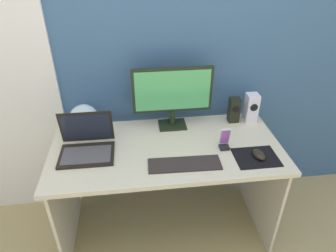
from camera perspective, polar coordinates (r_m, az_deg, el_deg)
name	(u,v)px	position (r m, az deg, el deg)	size (l,w,h in m)	color
ground_plane	(167,226)	(2.34, -0.27, -18.27)	(8.00, 8.00, 0.00)	tan
wall_back	(158,40)	(1.97, -1.81, 15.78)	(6.00, 0.04, 2.50)	#3A5E86
desk	(166,166)	(1.93, -0.31, -7.47)	(1.39, 0.66, 0.72)	beige
monitor	(173,94)	(1.93, 0.87, 5.97)	(0.51, 0.14, 0.41)	black
speaker_right	(251,107)	(2.13, 15.35, 3.37)	(0.08, 0.09, 0.19)	white
speaker_near_monitor	(234,110)	(2.10, 12.29, 2.98)	(0.07, 0.07, 0.17)	black
laptop	(87,145)	(1.84, -15.00, -3.52)	(0.31, 0.26, 0.23)	black
fishbowl	(84,119)	(2.02, -15.47, 1.32)	(0.19, 0.19, 0.19)	silver
keyboard_external	(185,164)	(1.71, 3.13, -7.16)	(0.41, 0.13, 0.01)	#2C2524
mousepad	(256,157)	(1.83, 16.19, -5.65)	(0.25, 0.20, 0.00)	black
mouse	(259,154)	(1.82, 16.69, -5.13)	(0.06, 0.10, 0.04)	black
phone_in_dock	(224,141)	(1.84, 10.55, -2.82)	(0.06, 0.05, 0.14)	black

